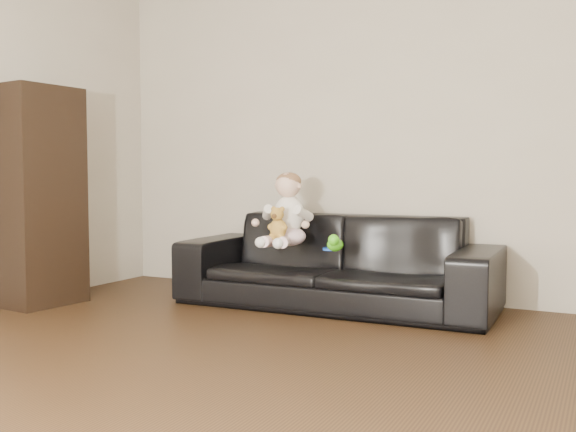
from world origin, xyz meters
The scene contains 10 objects.
floor centered at (0.00, 0.00, 0.00)m, with size 5.50×5.50×0.00m, color #382413.
wall_back centered at (0.00, 2.75, 1.30)m, with size 5.00×5.00×0.00m, color #BCB29E.
sofa centered at (-0.32, 2.25, 0.33)m, with size 2.26×0.88×0.66m, color black.
cabinet centered at (-2.28, 1.35, 0.79)m, with size 0.40×0.55×1.59m, color black.
shelf_item centered at (-2.26, 1.35, 1.15)m, with size 0.18×0.25×0.28m, color silver.
baby centered at (-0.65, 2.13, 0.67)m, with size 0.40×0.48×0.54m.
teddy_bear centered at (-0.64, 1.96, 0.61)m, with size 0.13×0.13×0.23m.
toy_green centered at (-0.21, 1.99, 0.48)m, with size 0.11×0.13×0.09m, color #47C617.
toy_rattle centered at (-0.31, 2.16, 0.47)m, with size 0.07×0.07×0.07m, color red.
toy_blue_disc centered at (-0.27, 2.04, 0.44)m, with size 0.11×0.11×0.02m, color blue.
Camera 1 is at (1.45, -2.01, 0.94)m, focal length 40.00 mm.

